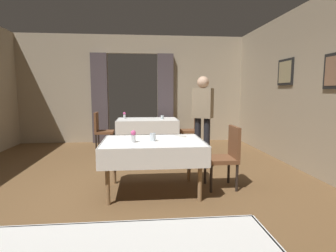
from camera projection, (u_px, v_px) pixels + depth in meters
The scene contains 14 objects.
ground at pixel (125, 195), 3.79m from camera, with size 10.08×10.08×0.00m, color brown.
wall_back at pixel (133, 89), 7.72m from camera, with size 6.40×0.27×3.00m.
dining_table_mid at pixel (153, 147), 3.85m from camera, with size 1.43×1.06×0.75m.
dining_table_far at pixel (147, 123), 6.84m from camera, with size 1.52×0.98×0.75m.
chair_mid_right at pixel (226, 154), 4.05m from camera, with size 0.44×0.44×0.93m.
chair_far_right at pixel (192, 128), 6.95m from camera, with size 0.44×0.44×0.93m.
chair_far_left at pixel (101, 129), 6.74m from camera, with size 0.44×0.44×0.93m.
flower_vase_mid at pixel (133, 136), 3.69m from camera, with size 0.07×0.07×0.17m.
glass_mid_b at pixel (153, 137), 3.79m from camera, with size 0.08×0.08×0.11m, color silver.
plate_mid_c at pixel (180, 136), 4.19m from camera, with size 0.19×0.19×0.01m, color white.
flower_vase_far at pixel (124, 115), 6.96m from camera, with size 0.07×0.07×0.17m.
glass_far_b at pixel (162, 117), 6.78m from camera, with size 0.08×0.08×0.10m, color silver.
plate_far_c at pixel (151, 118), 7.11m from camera, with size 0.22×0.22×0.01m, color white.
person_waiter_by_doorway at pixel (203, 114), 5.07m from camera, with size 0.42×0.37×1.72m.
Camera 1 is at (0.24, -3.67, 1.44)m, focal length 28.99 mm.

